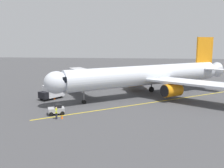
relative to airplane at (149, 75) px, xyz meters
The scene contains 12 objects.
ground_plane 4.14m from the airplane, 46.21° to the left, with size 220.00×220.00×0.00m, color #424244.
apron_lead_in_line 7.35m from the airplane, 87.87° to the left, with size 0.24×40.00×0.01m, color yellow.
airplane is the anchor object (origin of this frame).
jet_bridge 12.50m from the airplane, 10.01° to the left, with size 8.40×10.40×5.40m.
ground_crew_marshaller 21.50m from the airplane, 51.91° to the left, with size 0.36×0.46×1.71m.
belt_loader_near_nose 15.16m from the airplane, 121.89° to the right, with size 4.67×2.94×2.32m.
tug_portside 20.35m from the airplane, 46.44° to the left, with size 2.71×2.30×1.50m.
belt_loader_starboard_side 14.00m from the airplane, 32.96° to the right, with size 3.99×4.18×2.32m.
box_truck_rear_apron 18.82m from the airplane, 15.52° to the left, with size 4.11×4.93×2.62m.
safety_cone_nose_left 20.96m from the airplane, 52.89° to the left, with size 0.32×0.32×0.55m, color #F2590F.
safety_cone_nose_right 19.99m from the airplane, ahead, with size 0.32×0.32×0.55m, color #F2590F.
safety_cone_wing_port 18.54m from the airplane, 17.04° to the left, with size 0.32×0.32×0.55m, color #F2590F.
Camera 1 is at (1.09, 48.15, 10.60)m, focal length 40.16 mm.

